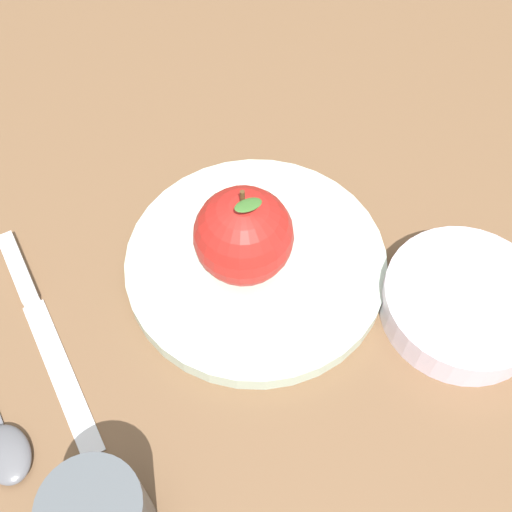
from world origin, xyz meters
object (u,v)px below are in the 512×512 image
object	(u,v)px
apple	(244,236)
knife	(37,315)
side_bowl	(464,301)
dinner_plate	(256,263)

from	to	relation	value
apple	knife	bearing A→B (deg)	-102.01
side_bowl	knife	distance (m)	0.35
dinner_plate	apple	size ratio (longest dim) A/B	2.32
side_bowl	apple	bearing A→B (deg)	-128.17
side_bowl	knife	xyz separation A→B (m)	(-0.15, -0.32, -0.02)
apple	knife	distance (m)	0.19
knife	apple	bearing A→B (deg)	77.99
apple	side_bowl	size ratio (longest dim) A/B	0.73
dinner_plate	knife	size ratio (longest dim) A/B	1.02
side_bowl	knife	bearing A→B (deg)	-115.34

